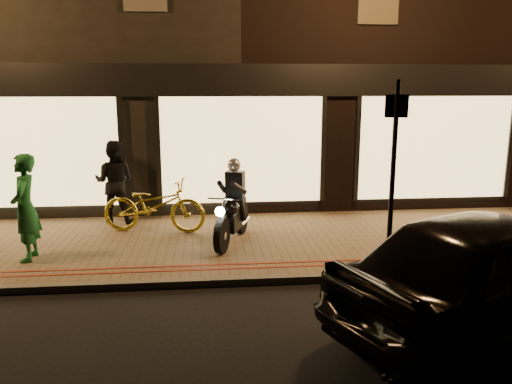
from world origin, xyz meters
TOP-DOWN VIEW (x-y plane):
  - ground at (0.00, 0.00)m, footprint 90.00×90.00m
  - sidewalk at (0.00, 2.00)m, footprint 50.00×4.00m
  - kerb_stone at (0.00, 0.05)m, footprint 50.00×0.14m
  - red_kerb_lines at (0.00, 0.55)m, footprint 50.00×0.26m
  - building_row at (-0.00, 8.99)m, footprint 48.00×10.11m
  - motorcycle at (-0.32, 1.90)m, footprint 0.86×1.87m
  - sign_post at (2.11, 0.26)m, footprint 0.35×0.10m
  - bicycle_gold at (-1.87, 2.72)m, footprint 2.18×1.11m
  - person_green at (-3.83, 1.24)m, footprint 0.49×0.69m
  - person_dark at (-2.77, 3.55)m, footprint 0.96×0.80m
  - parked_car at (2.80, -1.67)m, footprint 4.99×3.60m

SIDE VIEW (x-z plane):
  - ground at x=0.00m, z-range 0.00..0.00m
  - sidewalk at x=0.00m, z-range 0.00..0.12m
  - kerb_stone at x=0.00m, z-range 0.00..0.12m
  - red_kerb_lines at x=0.00m, z-range 0.12..0.13m
  - bicycle_gold at x=-1.87m, z-range 0.12..1.21m
  - motorcycle at x=-0.32m, z-range -0.06..1.53m
  - parked_car at x=2.80m, z-range 0.00..1.58m
  - person_dark at x=-2.77m, z-range 0.12..1.90m
  - person_green at x=-3.83m, z-range 0.12..1.93m
  - sign_post at x=2.11m, z-range 0.30..3.30m
  - building_row at x=0.00m, z-range 0.00..8.50m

